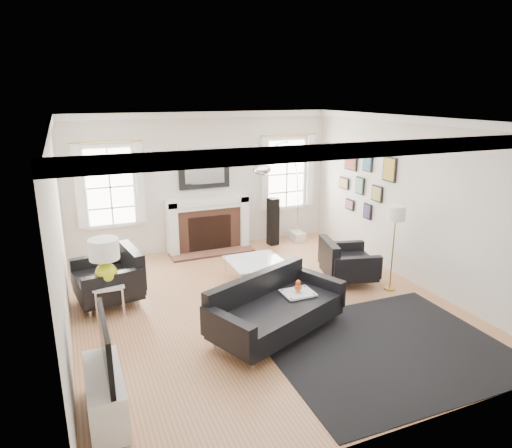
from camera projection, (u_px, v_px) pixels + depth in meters
name	position (u px, v px, depth m)	size (l,w,h in m)	color
floor	(262.00, 305.00, 7.05)	(6.00, 6.00, 0.00)	#A16843
back_wall	(204.00, 182.00, 9.32)	(5.50, 0.04, 2.80)	silver
front_wall	(398.00, 301.00, 4.00)	(5.50, 0.04, 2.80)	silver
left_wall	(59.00, 241.00, 5.64)	(0.04, 6.00, 2.80)	silver
right_wall	(412.00, 201.00, 7.68)	(0.04, 6.00, 2.80)	silver
ceiling	(263.00, 120.00, 6.27)	(5.50, 6.00, 0.02)	white
crown_molding	(263.00, 124.00, 6.29)	(5.50, 6.00, 0.12)	white
fireplace	(208.00, 225.00, 9.37)	(1.70, 0.69, 1.11)	white
mantel_mirror	(204.00, 170.00, 9.21)	(1.05, 0.07, 0.75)	black
window_left	(110.00, 187.00, 8.57)	(1.24, 0.15, 1.62)	white
window_right	(286.00, 174.00, 9.94)	(1.24, 0.15, 1.62)	white
gallery_wall	(365.00, 180.00, 8.78)	(0.04, 1.73, 1.29)	black
tv_unit	(106.00, 388.00, 4.55)	(0.35, 1.00, 1.09)	white
area_rug	(387.00, 348.00, 5.85)	(2.94, 2.45, 0.01)	black
sofa	(273.00, 309.00, 6.16)	(2.13, 1.57, 0.64)	black
armchair_left	(112.00, 279.00, 7.04)	(1.06, 1.15, 0.70)	black
armchair_right	(345.00, 263.00, 7.82)	(1.02, 1.10, 0.63)	black
coffee_table	(256.00, 263.00, 7.75)	(0.92, 0.92, 0.41)	silver
side_table_left	(108.00, 290.00, 6.65)	(0.44, 0.44, 0.49)	silver
nesting_table	(298.00, 299.00, 6.40)	(0.44, 0.37, 0.48)	silver
gourd_lamp	(105.00, 258.00, 6.51)	(0.43, 0.43, 0.68)	#D0DE1B
orange_vase	(298.00, 286.00, 6.34)	(0.10, 0.10, 0.16)	#CB4F1A
arc_floor_lamp	(282.00, 192.00, 9.02)	(1.64, 1.52, 2.33)	white
stick_floor_lamp	(396.00, 218.00, 7.27)	(0.29, 0.29, 1.43)	#B3973E
speaker_tower	(273.00, 222.00, 9.72)	(0.20, 0.20, 1.02)	black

